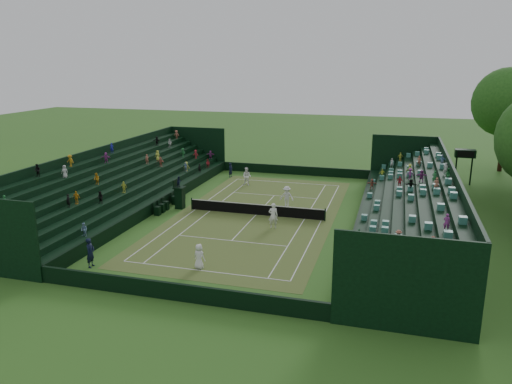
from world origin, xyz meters
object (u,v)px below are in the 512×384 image
Objects in this scene: player_near_west at (199,256)px; player_near_east at (273,216)px; umpire_chair at (180,195)px; player_far_west at (247,177)px; player_far_east at (287,197)px; tennis_net at (256,209)px.

player_near_west is 0.80× the size of player_near_east.
umpire_chair is 13.40m from player_near_west.
umpire_chair is 9.59m from player_near_east.
player_far_west reaches higher than player_near_west.
player_near_east is at bearing -88.80° from player_far_east.
umpire_chair reaches higher than player_near_east.
umpire_chair is 1.54× the size of player_far_west.
umpire_chair is at bearing -48.37° from player_near_west.
tennis_net is 3.61m from player_near_east.
player_near_west is 9.10m from player_near_east.
player_far_west is at bearing 111.17° from tennis_net.
player_near_east reaches higher than player_far_east.
tennis_net is 5.83× the size of player_near_east.
tennis_net is at bearing -67.65° from player_near_east.
player_near_east is 1.08× the size of player_far_west.
tennis_net is at bearing -0.79° from umpire_chair.
player_far_east is (-0.22, 5.82, -0.05)m from player_near_east.
player_near_west is at bearing -91.84° from tennis_net.
player_far_east is at bearing 56.75° from tennis_net.
player_far_west is 0.98× the size of player_far_east.
player_near_west is 0.86× the size of player_far_west.
umpire_chair is at bearing -163.05° from player_far_east.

